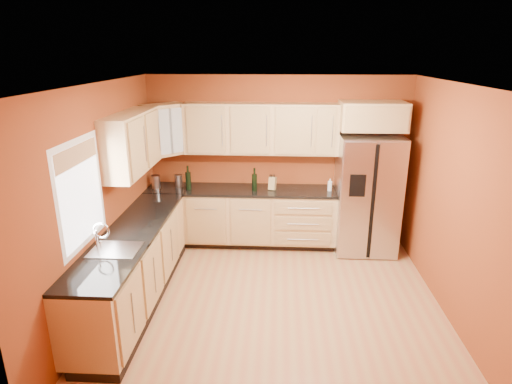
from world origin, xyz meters
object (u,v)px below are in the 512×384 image
Objects in this scene: canister_left at (179,181)px; knife_block at (272,183)px; refrigerator at (367,194)px; soap_dispenser at (330,185)px; wine_bottle_a at (254,179)px.

canister_left is 1.45m from knife_block.
knife_block is (-1.42, 0.06, 0.13)m from refrigerator.
canister_left is at bearing 178.44° from soap_dispenser.
refrigerator reaches higher than knife_block.
wine_bottle_a is (-1.68, -0.01, 0.21)m from refrigerator.
wine_bottle_a is at bearing -147.95° from knife_block.
canister_left is 1.19m from wine_bottle_a.
canister_left reaches higher than soap_dispenser.
wine_bottle_a is 1.78× the size of knife_block.
canister_left is at bearing 177.77° from refrigerator.
wine_bottle_a is 0.29m from knife_block.
wine_bottle_a reaches higher than knife_block.
refrigerator is 2.87m from canister_left.
wine_bottle_a reaches higher than soap_dispenser.
knife_block is at bearing 177.70° from refrigerator.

